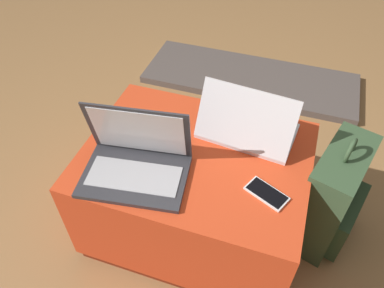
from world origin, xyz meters
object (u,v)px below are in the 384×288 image
(laptop_near, at_px, (136,161))
(laptop_far, at_px, (247,127))
(backpack, at_px, (332,199))
(cell_phone, at_px, (267,193))

(laptop_near, distance_m, laptop_far, 0.45)
(laptop_near, height_order, backpack, laptop_near)
(laptop_near, bearing_deg, laptop_far, 34.38)
(laptop_near, bearing_deg, backpack, 13.68)
(laptop_far, bearing_deg, cell_phone, 122.64)
(cell_phone, bearing_deg, backpack, 158.10)
(laptop_near, relative_size, backpack, 0.70)
(laptop_far, bearing_deg, laptop_near, 48.62)
(laptop_far, xyz_separation_m, backpack, (0.39, -0.01, -0.28))
(laptop_far, distance_m, backpack, 0.49)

